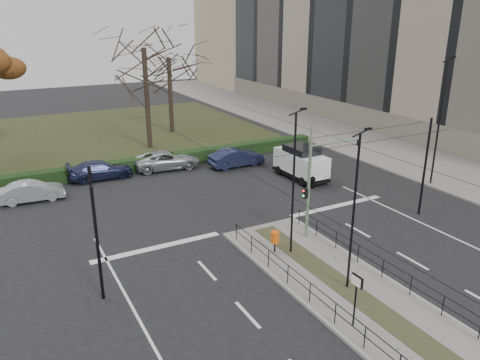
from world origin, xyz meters
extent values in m
plane|color=black|center=(0.00, 0.00, 0.00)|extent=(140.00, 140.00, 0.00)
cube|color=slate|center=(0.00, -2.50, 0.07)|extent=(4.40, 15.00, 0.14)
cube|color=slate|center=(18.00, 22.00, 0.07)|extent=(8.00, 90.00, 0.14)
cube|color=#252D16|center=(-6.00, 32.00, 0.05)|extent=(38.00, 26.00, 0.10)
cube|color=black|center=(-6.00, 18.60, 0.50)|extent=(38.00, 1.00, 1.00)
cube|color=tan|center=(28.00, 24.00, 9.00)|extent=(12.00, 52.00, 18.00)
cube|color=black|center=(21.95, 24.00, 9.90)|extent=(0.10, 50.96, 14.76)
cylinder|color=black|center=(-2.05, 4.00, 0.59)|extent=(0.04, 0.04, 0.90)
cylinder|color=black|center=(2.05, 4.00, 0.59)|extent=(0.04, 0.04, 0.90)
cylinder|color=black|center=(-2.05, -2.60, 1.04)|extent=(0.04, 13.20, 0.04)
cylinder|color=black|center=(2.05, -2.60, 1.04)|extent=(0.04, 13.20, 0.04)
cylinder|color=black|center=(-9.60, 2.00, 3.00)|extent=(0.14, 0.14, 6.00)
cylinder|color=black|center=(9.60, 2.00, 3.00)|extent=(0.14, 0.14, 6.00)
cylinder|color=black|center=(0.00, 1.00, 5.50)|extent=(20.00, 0.02, 0.02)
cylinder|color=black|center=(0.00, 3.00, 5.50)|extent=(20.00, 0.02, 0.02)
cylinder|color=black|center=(-3.50, -2.00, 5.30)|extent=(0.02, 34.00, 0.02)
cylinder|color=black|center=(3.50, -2.00, 5.30)|extent=(0.02, 34.00, 0.02)
cylinder|color=slate|center=(1.50, 2.54, 2.90)|extent=(0.17, 0.17, 5.52)
cylinder|color=slate|center=(3.20, 2.54, 5.23)|extent=(3.39, 0.11, 0.11)
imported|color=black|center=(4.68, 2.54, 4.70)|extent=(0.22, 0.23, 0.95)
imported|color=black|center=(1.73, 2.54, 3.32)|extent=(1.19, 2.13, 0.85)
cube|color=black|center=(1.31, 2.54, 2.69)|extent=(0.23, 0.17, 0.53)
sphere|color=#FF0C0C|center=(1.20, 2.54, 2.85)|extent=(0.12, 0.12, 0.12)
sphere|color=#0CE533|center=(1.20, 2.54, 2.56)|extent=(0.12, 0.12, 0.12)
cylinder|color=black|center=(-0.97, 1.84, 0.41)|extent=(0.09, 0.09, 0.55)
cylinder|color=#E8570D|center=(-0.97, 1.84, 0.96)|extent=(0.44, 0.44, 0.60)
cylinder|color=black|center=(-1.50, -4.69, 1.18)|extent=(0.07, 0.07, 2.07)
cube|color=black|center=(-1.50, -4.69, 2.11)|extent=(0.10, 0.57, 0.44)
cube|color=beige|center=(-1.56, -4.69, 2.11)|extent=(0.02, 0.50, 0.36)
cylinder|color=black|center=(0.10, -2.47, 3.64)|extent=(0.10, 0.10, 7.00)
cube|color=black|center=(0.50, -2.47, 7.27)|extent=(0.31, 0.12, 0.09)
cylinder|color=black|center=(-0.24, 1.47, 3.73)|extent=(0.11, 0.11, 7.17)
cube|color=black|center=(0.17, 1.47, 7.45)|extent=(0.31, 0.13, 0.09)
cylinder|color=black|center=(14.50, 5.33, 4.46)|extent=(0.13, 0.13, 8.65)
cube|color=black|center=(14.99, 5.33, 8.95)|extent=(0.38, 0.15, 0.11)
imported|color=#ADAFB5|center=(-11.08, 15.59, 0.67)|extent=(4.14, 1.68, 1.34)
imported|color=#1D2345|center=(-6.12, 18.00, 0.69)|extent=(4.80, 2.11, 1.37)
imported|color=#ADAFB5|center=(-0.88, 18.00, 0.72)|extent=(5.40, 2.96, 1.44)
cube|color=white|center=(7.13, 11.05, 1.24)|extent=(2.01, 4.60, 1.48)
cube|color=black|center=(7.13, 11.05, 2.13)|extent=(1.81, 2.54, 0.69)
cube|color=black|center=(7.13, 11.05, 0.30)|extent=(2.05, 4.69, 0.18)
cylinder|color=black|center=(8.12, 9.56, 0.33)|extent=(0.23, 0.66, 0.66)
cylinder|color=black|center=(6.20, 9.53, 0.33)|extent=(0.23, 0.66, 0.66)
cylinder|color=black|center=(8.06, 12.57, 0.33)|extent=(0.23, 0.66, 0.66)
cylinder|color=black|center=(6.14, 12.54, 0.33)|extent=(0.23, 0.66, 0.66)
cylinder|color=black|center=(3.81, 29.46, 3.86)|extent=(0.44, 0.44, 7.52)
cylinder|color=black|center=(-0.18, 24.53, 4.53)|extent=(0.44, 0.44, 8.87)
imported|color=#1D2345|center=(4.25, 15.91, 0.74)|extent=(4.49, 1.57, 1.48)
camera|label=1|loc=(-12.63, -16.08, 11.49)|focal=35.00mm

